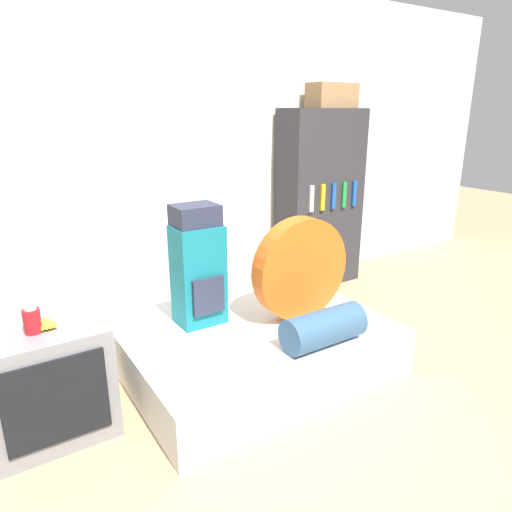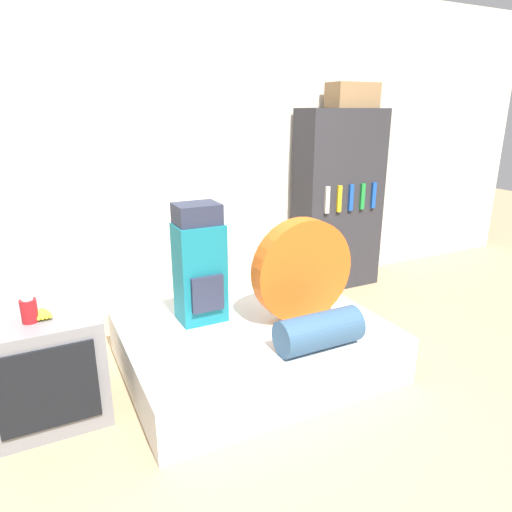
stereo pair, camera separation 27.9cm
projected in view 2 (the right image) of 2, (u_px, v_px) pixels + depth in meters
name	position (u px, v px, depth m)	size (l,w,h in m)	color
ground_plane	(278.00, 434.00, 2.37)	(16.00, 16.00, 0.00)	tan
wall_back	(163.00, 151.00, 3.57)	(8.00, 0.05, 2.60)	silver
bed	(253.00, 344.00, 2.97)	(1.60, 1.27, 0.30)	white
backpack	(200.00, 265.00, 2.88)	(0.29, 0.27, 0.76)	#14707F
tent_bag	(302.00, 270.00, 2.89)	(0.67, 0.13, 0.67)	#E05B19
sleeping_roll	(319.00, 331.00, 2.59)	(0.50, 0.21, 0.21)	#33567A
television	(46.00, 366.00, 2.44)	(0.58, 0.53, 0.60)	gray
canister	(29.00, 310.00, 2.25)	(0.08, 0.08, 0.14)	#B2191E
banana_bunch	(42.00, 314.00, 2.32)	(0.11, 0.14, 0.03)	yellow
bookshelf	(338.00, 201.00, 4.18)	(0.79, 0.37, 1.62)	#2D2D33
cardboard_box	(353.00, 95.00, 3.97)	(0.44, 0.23, 0.21)	#99754C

